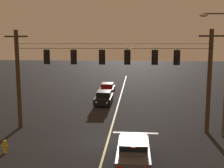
# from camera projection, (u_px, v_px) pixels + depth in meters

# --- Properties ---
(ground_plane) EXTENTS (180.00, 180.00, 0.00)m
(ground_plane) POSITION_uv_depth(u_px,v_px,m) (107.00, 142.00, 18.63)
(ground_plane) COLOR black
(lane_centre_stripe) EXTENTS (0.14, 60.00, 0.01)m
(lane_centre_stripe) POSITION_uv_depth(u_px,v_px,m) (116.00, 111.00, 27.13)
(lane_centre_stripe) COLOR #D1C64C
(lane_centre_stripe) RESTS_ON ground
(stop_bar_paint) EXTENTS (3.40, 0.36, 0.01)m
(stop_bar_paint) POSITION_uv_depth(u_px,v_px,m) (135.00, 133.00, 20.47)
(stop_bar_paint) COLOR silver
(stop_bar_paint) RESTS_ON ground
(signal_span_assembly) EXTENTS (16.33, 0.32, 7.68)m
(signal_span_assembly) POSITION_uv_depth(u_px,v_px,m) (111.00, 79.00, 20.63)
(signal_span_assembly) COLOR #423021
(signal_span_assembly) RESTS_ON ground
(traffic_light_leftmost) EXTENTS (0.48, 0.41, 1.22)m
(traffic_light_leftmost) POSITION_uv_depth(u_px,v_px,m) (46.00, 57.00, 20.79)
(traffic_light_leftmost) COLOR black
(traffic_light_left_inner) EXTENTS (0.48, 0.41, 1.22)m
(traffic_light_left_inner) POSITION_uv_depth(u_px,v_px,m) (73.00, 57.00, 20.62)
(traffic_light_left_inner) COLOR black
(traffic_light_centre) EXTENTS (0.48, 0.41, 1.22)m
(traffic_light_centre) POSITION_uv_depth(u_px,v_px,m) (102.00, 57.00, 20.43)
(traffic_light_centre) COLOR black
(traffic_light_right_inner) EXTENTS (0.48, 0.41, 1.22)m
(traffic_light_right_inner) POSITION_uv_depth(u_px,v_px,m) (127.00, 57.00, 20.27)
(traffic_light_right_inner) COLOR black
(traffic_light_rightmost) EXTENTS (0.48, 0.41, 1.22)m
(traffic_light_rightmost) POSITION_uv_depth(u_px,v_px,m) (155.00, 57.00, 20.10)
(traffic_light_rightmost) COLOR black
(traffic_light_far_right) EXTENTS (0.48, 0.41, 1.22)m
(traffic_light_far_right) POSITION_uv_depth(u_px,v_px,m) (177.00, 58.00, 19.96)
(traffic_light_far_right) COLOR black
(car_waiting_near_lane) EXTENTS (1.80, 4.33, 1.39)m
(car_waiting_near_lane) POSITION_uv_depth(u_px,v_px,m) (133.00, 151.00, 15.32)
(car_waiting_near_lane) COLOR #4C4C51
(car_waiting_near_lane) RESTS_ON ground
(car_oncoming_lead) EXTENTS (1.80, 4.42, 1.39)m
(car_oncoming_lead) POSITION_uv_depth(u_px,v_px,m) (104.00, 98.00, 30.49)
(car_oncoming_lead) COLOR black
(car_oncoming_lead) RESTS_ON ground
(car_oncoming_trailing) EXTENTS (1.80, 4.42, 1.39)m
(car_oncoming_trailing) POSITION_uv_depth(u_px,v_px,m) (107.00, 89.00, 36.65)
(car_oncoming_trailing) COLOR maroon
(car_oncoming_trailing) RESTS_ON ground
(street_lamp_corner) EXTENTS (2.11, 0.30, 8.78)m
(street_lamp_corner) POSITION_uv_depth(u_px,v_px,m) (223.00, 64.00, 18.93)
(street_lamp_corner) COLOR #4C4F54
(street_lamp_corner) RESTS_ON ground
(fire_hydrant) EXTENTS (0.44, 0.22, 0.84)m
(fire_hydrant) POSITION_uv_depth(u_px,v_px,m) (5.00, 146.00, 16.63)
(fire_hydrant) COLOR gold
(fire_hydrant) RESTS_ON ground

